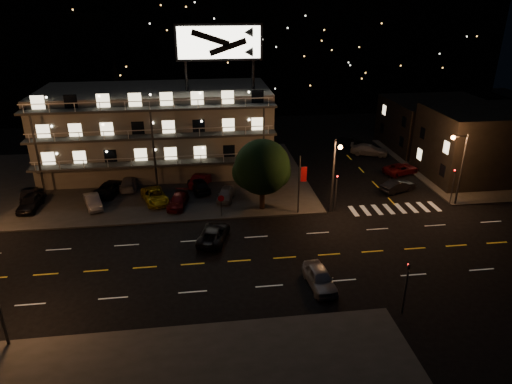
{
  "coord_description": "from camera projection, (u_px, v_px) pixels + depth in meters",
  "views": [
    {
      "loc": [
        -4.93,
        -33.63,
        21.2
      ],
      "look_at": [
        0.51,
        8.0,
        2.9
      ],
      "focal_mm": 32.0,
      "sensor_mm": 36.0,
      "label": 1
    }
  ],
  "objects": [
    {
      "name": "motel",
      "position": [
        159.0,
        129.0,
        58.02
      ],
      "size": [
        28.0,
        13.8,
        18.1
      ],
      "color": "gray",
      "rests_on": "ground"
    },
    {
      "name": "ground",
      "position": [
        262.0,
        259.0,
        39.63
      ],
      "size": [
        140.0,
        140.0,
        0.0
      ],
      "primitive_type": "plane",
      "color": "black",
      "rests_on": "ground"
    },
    {
      "name": "lot_car_8",
      "position": [
        199.0,
        185.0,
        52.7
      ],
      "size": [
        3.03,
        4.84,
        1.54
      ],
      "primitive_type": "imported",
      "rotation": [
        0.0,
        0.0,
        3.43
      ],
      "color": "black",
      "rests_on": "curb_nw"
    },
    {
      "name": "side_car_0",
      "position": [
        398.0,
        186.0,
        52.9
      ],
      "size": [
        4.58,
        2.95,
        1.42
      ],
      "primitive_type": "imported",
      "rotation": [
        0.0,
        0.0,
        1.94
      ],
      "color": "black",
      "rests_on": "ground"
    },
    {
      "name": "banner_north",
      "position": [
        300.0,
        183.0,
        46.5
      ],
      "size": [
        0.83,
        0.16,
        6.4
      ],
      "color": "#2D2D30",
      "rests_on": "ground"
    },
    {
      "name": "lot_car_2",
      "position": [
        155.0,
        196.0,
        49.94
      ],
      "size": [
        3.68,
        5.39,
        1.37
      ],
      "primitive_type": "imported",
      "rotation": [
        0.0,
        0.0,
        0.31
      ],
      "color": "gold",
      "rests_on": "curb_nw"
    },
    {
      "name": "road_car_east",
      "position": [
        320.0,
        278.0,
        35.7
      ],
      "size": [
        2.16,
        4.62,
        1.53
      ],
      "primitive_type": "imported",
      "rotation": [
        0.0,
        0.0,
        0.08
      ],
      "color": "gray",
      "rests_on": "ground"
    },
    {
      "name": "lot_car_7",
      "position": [
        129.0,
        183.0,
        53.46
      ],
      "size": [
        1.97,
        4.76,
        1.38
      ],
      "primitive_type": "imported",
      "rotation": [
        0.0,
        0.0,
        3.15
      ],
      "color": "gray",
      "rests_on": "curb_nw"
    },
    {
      "name": "lot_car_9",
      "position": [
        201.0,
        180.0,
        54.2
      ],
      "size": [
        3.16,
        4.81,
        1.5
      ],
      "primitive_type": "imported",
      "rotation": [
        0.0,
        0.0,
        2.76
      ],
      "color": "#5A0C0F",
      "rests_on": "curb_nw"
    },
    {
      "name": "curb_nw",
      "position": [
        127.0,
        181.0,
        56.11
      ],
      "size": [
        44.0,
        24.0,
        0.15
      ],
      "primitive_type": "cube",
      "color": "#323330",
      "rests_on": "ground"
    },
    {
      "name": "streetlight_ne",
      "position": [
        460.0,
        162.0,
        47.82
      ],
      "size": [
        1.92,
        0.44,
        8.0
      ],
      "color": "#2D2D30",
      "rests_on": "ground"
    },
    {
      "name": "lot_car_0",
      "position": [
        30.0,
        202.0,
        48.3
      ],
      "size": [
        2.03,
        4.61,
        1.54
      ],
      "primitive_type": "imported",
      "rotation": [
        0.0,
        0.0,
        -0.05
      ],
      "color": "black",
      "rests_on": "curb_nw"
    },
    {
      "name": "lot_car_6",
      "position": [
        110.0,
        187.0,
        52.15
      ],
      "size": [
        3.73,
        5.46,
        1.39
      ],
      "primitive_type": "imported",
      "rotation": [
        0.0,
        0.0,
        2.83
      ],
      "color": "black",
      "rests_on": "curb_nw"
    },
    {
      "name": "lot_car_3",
      "position": [
        178.0,
        201.0,
        48.96
      ],
      "size": [
        2.59,
        4.59,
        1.26
      ],
      "primitive_type": "imported",
      "rotation": [
        0.0,
        0.0,
        -0.2
      ],
      "color": "#5A0C0F",
      "rests_on": "curb_nw"
    },
    {
      "name": "side_car_3",
      "position": [
        350.0,
        142.0,
        68.43
      ],
      "size": [
        4.83,
        2.91,
        1.54
      ],
      "primitive_type": "imported",
      "rotation": [
        0.0,
        0.0,
        1.31
      ],
      "color": "black",
      "rests_on": "ground"
    },
    {
      "name": "side_bldg_back",
      "position": [
        436.0,
        124.0,
        67.24
      ],
      "size": [
        14.06,
        12.0,
        7.0
      ],
      "color": "black",
      "rests_on": "ground"
    },
    {
      "name": "signal_sw",
      "position": [
        406.0,
        283.0,
        31.95
      ],
      "size": [
        0.2,
        0.27,
        4.6
      ],
      "color": "#2D2D30",
      "rests_on": "ground"
    },
    {
      "name": "hill_backdrop",
      "position": [
        189.0,
        43.0,
        96.82
      ],
      "size": [
        120.0,
        25.0,
        24.0
      ],
      "color": "black",
      "rests_on": "ground"
    },
    {
      "name": "signal_nw",
      "position": [
        336.0,
        189.0,
        47.4
      ],
      "size": [
        0.2,
        0.27,
        4.6
      ],
      "color": "#2D2D30",
      "rests_on": "ground"
    },
    {
      "name": "tree",
      "position": [
        262.0,
        169.0,
        46.94
      ],
      "size": [
        6.02,
        5.8,
        7.58
      ],
      "color": "black",
      "rests_on": "curb_nw"
    },
    {
      "name": "side_car_1",
      "position": [
        401.0,
        169.0,
        58.19
      ],
      "size": [
        5.21,
        3.56,
        1.32
      ],
      "primitive_type": "imported",
      "rotation": [
        0.0,
        0.0,
        1.88
      ],
      "color": "#5A0C0F",
      "rests_on": "ground"
    },
    {
      "name": "streetlight_nc",
      "position": [
        335.0,
        169.0,
        45.87
      ],
      "size": [
        0.44,
        1.92,
        8.0
      ],
      "color": "#2D2D30",
      "rests_on": "ground"
    },
    {
      "name": "lot_car_5",
      "position": [
        29.0,
        194.0,
        50.63
      ],
      "size": [
        1.87,
        3.97,
        1.26
      ],
      "primitive_type": "imported",
      "rotation": [
        0.0,
        0.0,
        3.29
      ],
      "color": "black",
      "rests_on": "curb_nw"
    },
    {
      "name": "road_car_west",
      "position": [
        214.0,
        234.0,
        42.4
      ],
      "size": [
        3.66,
        5.51,
        1.41
      ],
      "primitive_type": "imported",
      "rotation": [
        0.0,
        0.0,
        2.86
      ],
      "color": "black",
      "rests_on": "ground"
    },
    {
      "name": "lot_car_1",
      "position": [
        93.0,
        201.0,
        48.66
      ],
      "size": [
        2.78,
        4.32,
        1.35
      ],
      "primitive_type": "imported",
      "rotation": [
        0.0,
        0.0,
        0.36
      ],
      "color": "gray",
      "rests_on": "curb_nw"
    },
    {
      "name": "side_bldg_front",
      "position": [
        485.0,
        144.0,
        56.04
      ],
      "size": [
        14.06,
        10.0,
        8.5
      ],
      "color": "black",
      "rests_on": "ground"
    },
    {
      "name": "signal_ne",
      "position": [
        453.0,
        183.0,
        48.94
      ],
      "size": [
        0.27,
        0.2,
        4.6
      ],
      "color": "#2D2D30",
      "rests_on": "ground"
    },
    {
      "name": "stop_sign",
      "position": [
        221.0,
        202.0,
        46.38
      ],
      "size": [
        0.91,
        0.11,
        2.61
      ],
      "color": "#2D2D30",
      "rests_on": "ground"
    },
    {
      "name": "side_car_2",
      "position": [
        369.0,
        150.0,
        64.98
      ],
      "size": [
        5.65,
        4.03,
        1.52
      ],
      "primitive_type": "imported",
      "rotation": [
        0.0,
        0.0,
        1.16
      ],
      "color": "gray",
      "rests_on": "ground"
    },
    {
      "name": "lot_car_4",
      "position": [
        226.0,
        194.0,
        50.55
      ],
      "size": [
        2.47,
        4.12,
        1.31
      ],
      "primitive_type": "imported",
      "rotation": [
        0.0,
        0.0,
        -0.26
      ],
      "color": "gray",
      "rests_on": "curb_nw"
    },
    {
      "name": "curb_ne",
      "position": [
        461.0,
        165.0,
        61.34
      ],
      "size": [
        16.0,
        24.0,
        0.15
      ],
      "primitive_type": "cube",
      "color": "#323330",
      "rests_on": "ground"
    }
  ]
}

